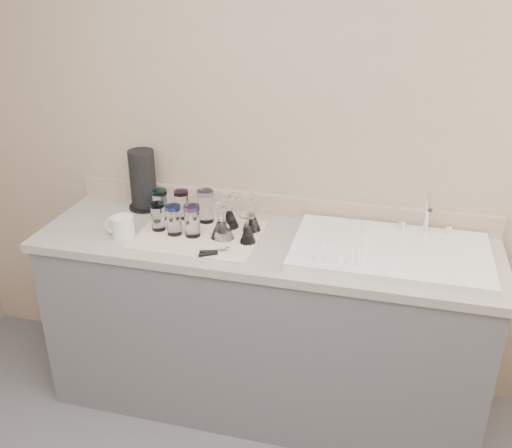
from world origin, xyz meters
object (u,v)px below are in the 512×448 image
(can_opener, at_px, (214,252))
(white_mug, at_px, (122,227))
(goblet_back_left, at_px, (230,216))
(goblet_front_right, at_px, (248,233))
(goblet_extra, at_px, (219,228))
(goblet_front_left, at_px, (224,227))
(paper_towel_roll, at_px, (143,180))
(tumbler_purple, at_px, (206,206))
(tumbler_lavender, at_px, (192,221))
(tumbler_teal, at_px, (160,204))
(tumbler_blue, at_px, (174,220))
(sink_unit, at_px, (391,251))
(goblet_back_right, at_px, (252,219))
(tumbler_cyan, at_px, (182,204))
(tumbler_magenta, at_px, (158,216))

(can_opener, distance_m, white_mug, 0.46)
(goblet_back_left, relative_size, can_opener, 1.23)
(goblet_front_right, xyz_separation_m, white_mug, (-0.56, -0.09, -0.00))
(goblet_extra, bearing_deg, goblet_front_left, -2.62)
(goblet_front_right, bearing_deg, can_opener, -126.17)
(white_mug, distance_m, paper_towel_roll, 0.35)
(tumbler_purple, height_order, tumbler_lavender, tumbler_purple)
(tumbler_purple, xyz_separation_m, goblet_front_right, (0.25, -0.16, -0.03))
(tumbler_teal, relative_size, goblet_front_right, 1.10)
(tumbler_blue, height_order, tumbler_lavender, tumbler_lavender)
(white_mug, bearing_deg, tumbler_purple, 38.29)
(sink_unit, distance_m, goblet_back_left, 0.74)
(tumbler_purple, bearing_deg, tumbler_teal, -173.19)
(goblet_back_left, height_order, goblet_back_right, same)
(tumbler_cyan, relative_size, tumbler_magenta, 1.05)
(goblet_back_left, height_order, goblet_front_left, goblet_front_left)
(tumbler_cyan, xyz_separation_m, goblet_extra, (0.24, -0.16, -0.02))
(goblet_back_right, bearing_deg, can_opener, -108.67)
(tumbler_teal, xyz_separation_m, goblet_front_right, (0.47, -0.13, -0.03))
(tumbler_purple, bearing_deg, tumbler_magenta, -142.60)
(tumbler_lavender, bearing_deg, tumbler_cyan, 124.28)
(can_opener, xyz_separation_m, white_mug, (-0.45, 0.06, 0.04))
(paper_towel_roll, bearing_deg, goblet_front_right, -22.55)
(tumbler_blue, distance_m, goblet_front_right, 0.34)
(tumbler_cyan, distance_m, goblet_extra, 0.29)
(goblet_back_left, xyz_separation_m, goblet_extra, (-0.01, -0.12, -0.00))
(tumbler_purple, distance_m, goblet_back_left, 0.13)
(goblet_back_left, bearing_deg, tumbler_blue, -147.83)
(tumbler_cyan, xyz_separation_m, paper_towel_roll, (-0.23, 0.08, 0.07))
(paper_towel_roll, bearing_deg, tumbler_purple, -14.46)
(tumbler_teal, distance_m, tumbler_magenta, 0.12)
(goblet_back_right, xyz_separation_m, white_mug, (-0.54, -0.21, -0.01))
(tumbler_magenta, bearing_deg, paper_towel_roll, 127.08)
(goblet_front_left, relative_size, goblet_extra, 1.10)
(tumbler_teal, relative_size, can_opener, 1.15)
(tumbler_teal, bearing_deg, goblet_front_right, -15.87)
(tumbler_teal, relative_size, tumbler_cyan, 1.06)
(tumbler_cyan, bearing_deg, paper_towel_roll, 160.27)
(tumbler_purple, height_order, goblet_back_left, same)
(tumbler_lavender, xyz_separation_m, white_mug, (-0.30, -0.08, -0.03))
(tumbler_purple, bearing_deg, goblet_front_left, -47.33)
(tumbler_magenta, relative_size, goblet_back_right, 0.85)
(tumbler_lavender, height_order, white_mug, tumbler_lavender)
(goblet_back_left, distance_m, white_mug, 0.49)
(goblet_back_right, bearing_deg, sink_unit, -6.70)
(tumbler_blue, height_order, goblet_back_right, goblet_back_right)
(goblet_back_right, distance_m, white_mug, 0.58)
(tumbler_magenta, height_order, paper_towel_roll, paper_towel_roll)
(goblet_front_right, height_order, goblet_extra, goblet_extra)
(goblet_extra, relative_size, can_opener, 1.13)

